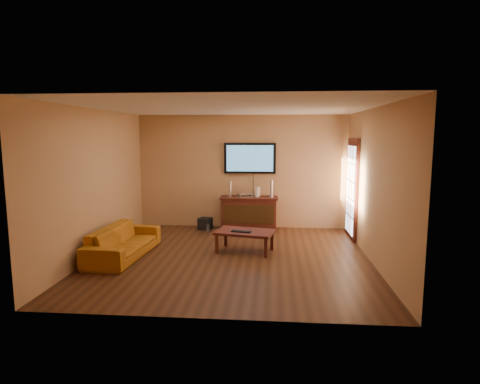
# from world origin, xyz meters

# --- Properties ---
(ground_plane) EXTENTS (5.00, 5.00, 0.00)m
(ground_plane) POSITION_xyz_m (0.00, 0.00, 0.00)
(ground_plane) COLOR #351D0E
(ground_plane) RESTS_ON ground
(room_walls) EXTENTS (5.00, 5.00, 5.00)m
(room_walls) POSITION_xyz_m (0.00, 0.62, 1.69)
(room_walls) COLOR tan
(room_walls) RESTS_ON ground
(french_door) EXTENTS (0.07, 1.02, 2.22)m
(french_door) POSITION_xyz_m (2.46, 1.70, 1.05)
(french_door) COLOR #3D140E
(french_door) RESTS_ON ground
(media_console) EXTENTS (1.35, 0.52, 0.78)m
(media_console) POSITION_xyz_m (0.19, 2.24, 0.39)
(media_console) COLOR #3D140E
(media_console) RESTS_ON ground
(television) EXTENTS (1.23, 0.08, 0.73)m
(television) POSITION_xyz_m (0.19, 2.45, 1.68)
(television) COLOR black
(television) RESTS_ON ground
(coffee_table) EXTENTS (1.18, 0.85, 0.41)m
(coffee_table) POSITION_xyz_m (0.22, 0.38, 0.36)
(coffee_table) COLOR #3D140E
(coffee_table) RESTS_ON ground
(sofa) EXTENTS (0.67, 1.95, 0.75)m
(sofa) POSITION_xyz_m (-1.98, -0.11, 0.37)
(sofa) COLOR #A55D12
(sofa) RESTS_ON ground
(speaker_left) EXTENTS (0.10, 0.10, 0.36)m
(speaker_left) POSITION_xyz_m (-0.26, 2.22, 0.95)
(speaker_left) COLOR silver
(speaker_left) RESTS_ON media_console
(speaker_right) EXTENTS (0.11, 0.11, 0.40)m
(speaker_right) POSITION_xyz_m (0.71, 2.21, 0.97)
(speaker_right) COLOR silver
(speaker_right) RESTS_ON media_console
(av_receiver) EXTENTS (0.38, 0.33, 0.07)m
(av_receiver) POSITION_xyz_m (0.09, 2.25, 0.82)
(av_receiver) COLOR silver
(av_receiver) RESTS_ON media_console
(game_console) EXTENTS (0.11, 0.18, 0.24)m
(game_console) POSITION_xyz_m (0.39, 2.27, 0.90)
(game_console) COLOR white
(game_console) RESTS_ON media_console
(subwoofer) EXTENTS (0.34, 0.34, 0.28)m
(subwoofer) POSITION_xyz_m (-0.85, 2.15, 0.14)
(subwoofer) COLOR black
(subwoofer) RESTS_ON ground
(bottle) EXTENTS (0.07, 0.07, 0.20)m
(bottle) POSITION_xyz_m (-0.73, 1.83, 0.09)
(bottle) COLOR white
(bottle) RESTS_ON ground
(keyboard) EXTENTS (0.40, 0.23, 0.02)m
(keyboard) POSITION_xyz_m (0.16, 0.29, 0.42)
(keyboard) COLOR black
(keyboard) RESTS_ON coffee_table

